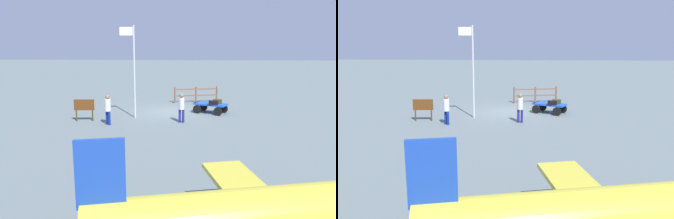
% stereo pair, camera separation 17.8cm
% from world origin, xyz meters
% --- Properties ---
extents(ground_plane, '(120.00, 120.00, 0.00)m').
position_xyz_m(ground_plane, '(0.00, 0.00, 0.00)').
color(ground_plane, slate).
extents(luggage_cart, '(2.26, 1.90, 0.64)m').
position_xyz_m(luggage_cart, '(-2.64, 0.23, 0.46)').
color(luggage_cart, blue).
rests_on(luggage_cart, ground).
extents(suitcase_dark, '(0.61, 0.46, 0.25)m').
position_xyz_m(suitcase_dark, '(-3.10, 0.21, 0.77)').
color(suitcase_dark, '#383C18').
rests_on(suitcase_dark, luggage_cart).
extents(suitcase_tan, '(0.61, 0.35, 0.26)m').
position_xyz_m(suitcase_tan, '(-2.79, 0.72, 0.77)').
color(suitcase_tan, black).
rests_on(suitcase_tan, luggage_cart).
extents(worker_lead, '(0.34, 0.34, 1.69)m').
position_xyz_m(worker_lead, '(-0.82, 2.91, 0.98)').
color(worker_lead, navy).
rests_on(worker_lead, ground).
extents(worker_trailing, '(0.48, 0.48, 1.69)m').
position_xyz_m(worker_trailing, '(3.26, 3.62, 0.98)').
color(worker_trailing, navy).
rests_on(worker_trailing, ground).
extents(airplane_near, '(8.17, 5.75, 2.92)m').
position_xyz_m(airplane_near, '(-2.92, 15.43, 1.09)').
color(airplane_near, gold).
rests_on(airplane_near, ground).
extents(flagpole, '(0.87, 0.10, 5.48)m').
position_xyz_m(flagpole, '(2.08, 1.82, 3.14)').
color(flagpole, silver).
rests_on(flagpole, ground).
extents(signboard, '(1.16, 0.16, 1.28)m').
position_xyz_m(signboard, '(4.82, 2.84, 0.86)').
color(signboard, '#4C3319').
rests_on(signboard, ground).
extents(wooden_fence, '(3.29, 0.77, 1.20)m').
position_xyz_m(wooden_fence, '(-1.84, -3.54, 0.68)').
color(wooden_fence, brown).
rests_on(wooden_fence, ground).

